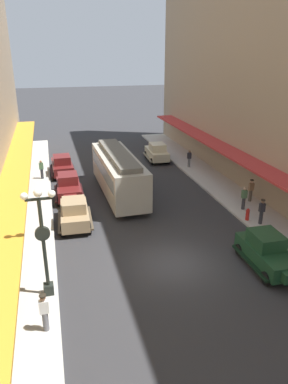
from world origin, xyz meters
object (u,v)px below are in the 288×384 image
(pedestrian_0, at_px, (42,169))
(pedestrian_3, at_px, (45,312))
(parked_car_3, at_px, (74,212))
(pedestrian_5, at_px, (251,190))
(parked_car_2, at_px, (157,152))
(streetcar, at_px, (118,172))
(pedestrian_1, at_px, (244,198))
(parked_car_1, at_px, (267,251))
(pedestrian_2, at_px, (262,211))
(parked_car_4, at_px, (62,165))
(pedestrian_4, at_px, (189,159))
(fire_hydrant, at_px, (248,214))
(lamp_post_with_clock, at_px, (43,239))
(parked_car_0, at_px, (68,186))

(pedestrian_0, bearing_deg, pedestrian_3, -89.71)
(parked_car_3, relative_size, pedestrian_5, 2.58)
(pedestrian_3, bearing_deg, pedestrian_5, 33.71)
(parked_car_2, relative_size, streetcar, 0.45)
(pedestrian_1, bearing_deg, pedestrian_3, -147.38)
(parked_car_3, bearing_deg, pedestrian_0, 101.96)
(parked_car_1, xyz_separation_m, parked_car_3, (-9.21, 7.42, 0.00))
(pedestrian_2, relative_size, pedestrian_3, 1.00)
(parked_car_4, bearing_deg, streetcar, -57.10)
(pedestrian_1, bearing_deg, pedestrian_4, 90.54)
(fire_hydrant, bearing_deg, parked_car_1, -109.46)
(pedestrian_0, height_order, pedestrian_3, pedestrian_3)
(parked_car_2, relative_size, parked_car_4, 1.01)
(parked_car_1, bearing_deg, parked_car_2, 89.75)
(parked_car_1, bearing_deg, pedestrian_3, -169.81)
(parked_car_1, distance_m, parked_car_4, 20.33)
(lamp_post_with_clock, xyz_separation_m, pedestrian_4, (13.26, 16.42, -2.00))
(pedestrian_0, relative_size, pedestrian_3, 0.98)
(pedestrian_1, bearing_deg, pedestrian_5, 44.12)
(parked_car_1, bearing_deg, fire_hydrant, 70.54)
(parked_car_0, bearing_deg, parked_car_3, -89.42)
(parked_car_4, bearing_deg, fire_hydrant, -49.23)
(parked_car_1, bearing_deg, lamp_post_with_clock, 178.09)
(pedestrian_4, bearing_deg, pedestrian_0, 179.29)
(parked_car_0, bearing_deg, pedestrian_2, -34.65)
(parked_car_0, relative_size, parked_car_1, 1.00)
(pedestrian_0, bearing_deg, fire_hydrant, -42.60)
(lamp_post_with_clock, bearing_deg, streetcar, 64.34)
(parked_car_0, bearing_deg, parked_car_2, 39.86)
(streetcar, height_order, pedestrian_2, streetcar)
(parked_car_3, distance_m, parked_car_4, 10.58)
(streetcar, relative_size, fire_hydrant, 11.77)
(streetcar, relative_size, pedestrian_2, 5.78)
(parked_car_0, distance_m, pedestrian_2, 14.06)
(parked_car_4, height_order, pedestrian_1, parked_car_4)
(fire_hydrant, relative_size, pedestrian_5, 0.49)
(lamp_post_with_clock, xyz_separation_m, pedestrian_0, (-0.25, 16.59, -2.00))
(pedestrian_5, bearing_deg, parked_car_1, -114.65)
(parked_car_4, relative_size, pedestrian_2, 2.57)
(parked_car_1, distance_m, parked_car_3, 11.83)
(pedestrian_0, distance_m, pedestrian_3, 18.95)
(parked_car_4, bearing_deg, pedestrian_5, -38.00)
(pedestrian_1, height_order, pedestrian_4, same)
(pedestrian_5, bearing_deg, pedestrian_0, 148.36)
(fire_hydrant, bearing_deg, lamp_post_with_clock, -160.02)
(pedestrian_0, distance_m, pedestrian_1, 17.07)
(fire_hydrant, relative_size, pedestrian_3, 0.49)
(pedestrian_4, bearing_deg, fire_hydrant, -92.48)
(fire_hydrant, height_order, pedestrian_5, pedestrian_5)
(pedestrian_4, bearing_deg, pedestrian_1, -89.46)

